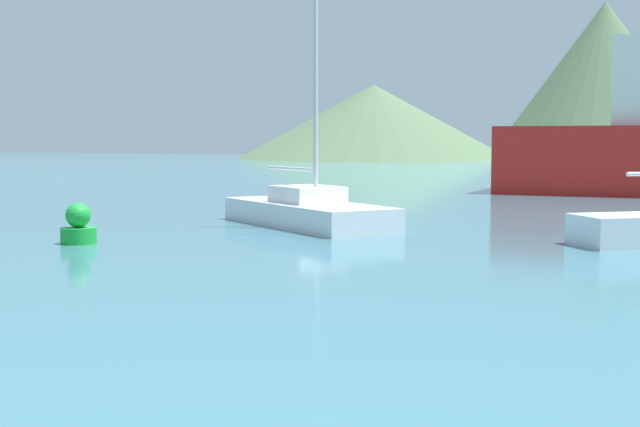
% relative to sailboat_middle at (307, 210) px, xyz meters
% --- Properties ---
extents(sailboat_middle, '(6.24, 5.37, 7.90)m').
position_rel_sailboat_middle_xyz_m(sailboat_middle, '(0.00, 0.00, 0.00)').
color(sailboat_middle, silver).
rests_on(sailboat_middle, ground_plane).
extents(buoy_marker, '(0.81, 0.81, 0.93)m').
position_rel_sailboat_middle_xyz_m(buoy_marker, '(-3.04, -5.81, -0.05)').
color(buoy_marker, green).
rests_on(buoy_marker, ground_plane).
extents(hill_west, '(31.96, 31.96, 8.63)m').
position_rel_sailboat_middle_xyz_m(hill_west, '(-26.37, 76.11, 3.88)').
color(hill_west, '#4C6647').
rests_on(hill_west, ground_plane).
extents(hill_central, '(25.72, 25.72, 17.71)m').
position_rel_sailboat_middle_xyz_m(hill_central, '(-1.49, 83.63, 8.42)').
color(hill_central, '#4C6647').
rests_on(hill_central, ground_plane).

